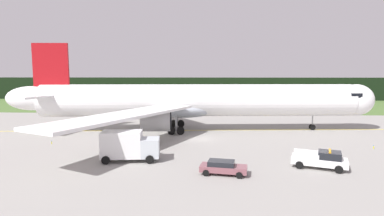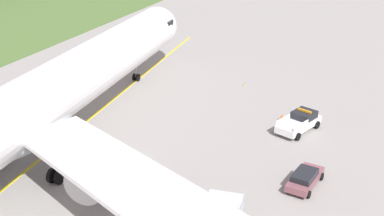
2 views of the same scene
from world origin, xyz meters
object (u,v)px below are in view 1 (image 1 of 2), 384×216
Objects in this scene: airliner at (193,101)px; staff_car at (223,167)px; apron_cone at (327,159)px; catering_truck at (129,145)px; ops_pickup_truck at (321,159)px.

airliner is 22.93m from staff_car.
catering_truck is at bearing -178.12° from apron_cone.
staff_car is (10.03, -3.82, -1.04)m from catering_truck.
apron_cone is (1.40, 2.09, -0.50)m from ops_pickup_truck.
airliner is 19.54m from catering_truck.
catering_truck is 1.40× the size of staff_car.
apron_cone is at bearing 56.17° from ops_pickup_truck.
staff_car is 5.53× the size of apron_cone.
apron_cone is (15.39, -17.64, -4.52)m from airliner.
catering_truck is at bearing -107.98° from airliner.
catering_truck is at bearing 159.14° from staff_car.
staff_car is 12.19m from apron_cone.
ops_pickup_truck is at bearing -123.83° from apron_cone.
staff_car is at bearing -166.21° from ops_pickup_truck.
ops_pickup_truck is 6.78× the size of apron_cone.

